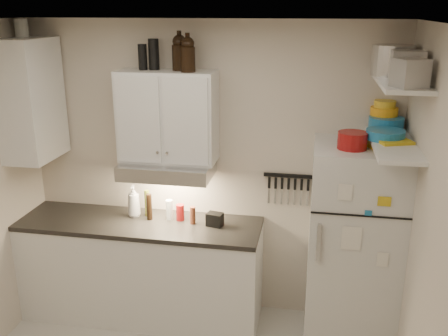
# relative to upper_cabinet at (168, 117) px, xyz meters

# --- Properties ---
(ceiling) EXTENTS (3.20, 3.00, 0.02)m
(ceiling) POSITION_rel_upper_cabinet_xyz_m (0.30, -1.33, 0.78)
(ceiling) COLOR white
(ceiling) RESTS_ON ground
(back_wall) EXTENTS (3.20, 0.02, 2.60)m
(back_wall) POSITION_rel_upper_cabinet_xyz_m (0.30, 0.18, -0.53)
(back_wall) COLOR beige
(back_wall) RESTS_ON ground
(right_wall) EXTENTS (0.02, 3.00, 2.60)m
(right_wall) POSITION_rel_upper_cabinet_xyz_m (1.91, -1.33, -0.53)
(right_wall) COLOR beige
(right_wall) RESTS_ON ground
(base_cabinet) EXTENTS (2.10, 0.60, 0.88)m
(base_cabinet) POSITION_rel_upper_cabinet_xyz_m (-0.25, -0.14, -1.39)
(base_cabinet) COLOR white
(base_cabinet) RESTS_ON floor
(countertop) EXTENTS (2.10, 0.62, 0.04)m
(countertop) POSITION_rel_upper_cabinet_xyz_m (-0.25, -0.14, -0.93)
(countertop) COLOR black
(countertop) RESTS_ON base_cabinet
(upper_cabinet) EXTENTS (0.80, 0.33, 0.75)m
(upper_cabinet) POSITION_rel_upper_cabinet_xyz_m (0.00, 0.00, 0.00)
(upper_cabinet) COLOR white
(upper_cabinet) RESTS_ON back_wall
(side_cabinet) EXTENTS (0.33, 0.55, 1.00)m
(side_cabinet) POSITION_rel_upper_cabinet_xyz_m (-1.14, -0.14, 0.12)
(side_cabinet) COLOR white
(side_cabinet) RESTS_ON left_wall
(range_hood) EXTENTS (0.76, 0.46, 0.12)m
(range_hood) POSITION_rel_upper_cabinet_xyz_m (0.00, -0.06, -0.44)
(range_hood) COLOR silver
(range_hood) RESTS_ON back_wall
(fridge) EXTENTS (0.70, 0.68, 1.70)m
(fridge) POSITION_rel_upper_cabinet_xyz_m (1.55, -0.18, -0.98)
(fridge) COLOR silver
(fridge) RESTS_ON floor
(shelf_hi) EXTENTS (0.30, 0.95, 0.03)m
(shelf_hi) POSITION_rel_upper_cabinet_xyz_m (1.75, -0.31, 0.38)
(shelf_hi) COLOR white
(shelf_hi) RESTS_ON right_wall
(shelf_lo) EXTENTS (0.30, 0.95, 0.03)m
(shelf_lo) POSITION_rel_upper_cabinet_xyz_m (1.75, -0.31, -0.07)
(shelf_lo) COLOR white
(shelf_lo) RESTS_ON right_wall
(knife_strip) EXTENTS (0.42, 0.02, 0.03)m
(knife_strip) POSITION_rel_upper_cabinet_xyz_m (1.00, 0.15, -0.51)
(knife_strip) COLOR black
(knife_strip) RESTS_ON back_wall
(dutch_oven) EXTENTS (0.24, 0.24, 0.12)m
(dutch_oven) POSITION_rel_upper_cabinet_xyz_m (1.47, -0.27, -0.06)
(dutch_oven) COLOR maroon
(dutch_oven) RESTS_ON fridge
(book_stack) EXTENTS (0.31, 0.34, 0.10)m
(book_stack) POSITION_rel_upper_cabinet_xyz_m (1.73, -0.28, -0.08)
(book_stack) COLOR gold
(book_stack) RESTS_ON fridge
(spice_jar) EXTENTS (0.08, 0.08, 0.10)m
(spice_jar) POSITION_rel_upper_cabinet_xyz_m (1.52, -0.21, -0.08)
(spice_jar) COLOR silver
(spice_jar) RESTS_ON fridge
(stock_pot) EXTENTS (0.33, 0.33, 0.22)m
(stock_pot) POSITION_rel_upper_cabinet_xyz_m (1.72, -0.09, 0.50)
(stock_pot) COLOR silver
(stock_pot) RESTS_ON shelf_hi
(tin_a) EXTENTS (0.21, 0.19, 0.20)m
(tin_a) POSITION_rel_upper_cabinet_xyz_m (1.77, -0.43, 0.49)
(tin_a) COLOR #AAAAAD
(tin_a) RESTS_ON shelf_hi
(tin_b) EXTENTS (0.23, 0.23, 0.18)m
(tin_b) POSITION_rel_upper_cabinet_xyz_m (1.75, -0.66, 0.48)
(tin_b) COLOR #AAAAAD
(tin_b) RESTS_ON shelf_hi
(bowl_teal) EXTENTS (0.26, 0.26, 0.11)m
(bowl_teal) POSITION_rel_upper_cabinet_xyz_m (1.74, 0.03, 0.00)
(bowl_teal) COLOR #1D6DA1
(bowl_teal) RESTS_ON shelf_lo
(bowl_orange) EXTENTS (0.21, 0.21, 0.06)m
(bowl_orange) POSITION_rel_upper_cabinet_xyz_m (1.72, 0.10, 0.09)
(bowl_orange) COLOR #F8A417
(bowl_orange) RESTS_ON bowl_teal
(bowl_yellow) EXTENTS (0.17, 0.17, 0.05)m
(bowl_yellow) POSITION_rel_upper_cabinet_xyz_m (1.72, 0.10, 0.15)
(bowl_yellow) COLOR gold
(bowl_yellow) RESTS_ON bowl_orange
(plates) EXTENTS (0.30, 0.30, 0.07)m
(plates) POSITION_rel_upper_cabinet_xyz_m (1.70, -0.24, -0.02)
(plates) COLOR #1D6DA1
(plates) RESTS_ON shelf_lo
(growler_a) EXTENTS (0.14, 0.14, 0.29)m
(growler_a) POSITION_rel_upper_cabinet_xyz_m (0.11, 0.03, 0.52)
(growler_a) COLOR black
(growler_a) RESTS_ON upper_cabinet
(growler_b) EXTENTS (0.13, 0.13, 0.28)m
(growler_b) POSITION_rel_upper_cabinet_xyz_m (0.20, -0.06, 0.51)
(growler_b) COLOR black
(growler_b) RESTS_ON upper_cabinet
(thermos_a) EXTENTS (0.10, 0.10, 0.25)m
(thermos_a) POSITION_rel_upper_cabinet_xyz_m (-0.11, 0.04, 0.50)
(thermos_a) COLOR black
(thermos_a) RESTS_ON upper_cabinet
(thermos_b) EXTENTS (0.09, 0.09, 0.20)m
(thermos_b) POSITION_rel_upper_cabinet_xyz_m (-0.20, 0.01, 0.48)
(thermos_b) COLOR black
(thermos_b) RESTS_ON upper_cabinet
(side_jar) EXTENTS (0.13, 0.13, 0.14)m
(side_jar) POSITION_rel_upper_cabinet_xyz_m (-1.21, -0.03, 0.70)
(side_jar) COLOR silver
(side_jar) RESTS_ON side_cabinet
(soap_bottle) EXTENTS (0.13, 0.13, 0.32)m
(soap_bottle) POSITION_rel_upper_cabinet_xyz_m (-0.33, -0.03, -0.75)
(soap_bottle) COLOR white
(soap_bottle) RESTS_ON countertop
(pepper_mill) EXTENTS (0.05, 0.05, 0.15)m
(pepper_mill) POSITION_rel_upper_cabinet_xyz_m (0.22, -0.09, -0.83)
(pepper_mill) COLOR brown
(pepper_mill) RESTS_ON countertop
(oil_bottle) EXTENTS (0.06, 0.06, 0.24)m
(oil_bottle) POSITION_rel_upper_cabinet_xyz_m (-0.22, 0.00, -0.79)
(oil_bottle) COLOR #5F691A
(oil_bottle) RESTS_ON countertop
(vinegar_bottle) EXTENTS (0.06, 0.06, 0.23)m
(vinegar_bottle) POSITION_rel_upper_cabinet_xyz_m (-0.17, -0.07, -0.79)
(vinegar_bottle) COLOR black
(vinegar_bottle) RESTS_ON countertop
(clear_bottle) EXTENTS (0.07, 0.07, 0.18)m
(clear_bottle) POSITION_rel_upper_cabinet_xyz_m (-0.00, -0.04, -0.82)
(clear_bottle) COLOR silver
(clear_bottle) RESTS_ON countertop
(red_jar) EXTENTS (0.09, 0.09, 0.14)m
(red_jar) POSITION_rel_upper_cabinet_xyz_m (0.09, -0.04, -0.83)
(red_jar) COLOR maroon
(red_jar) RESTS_ON countertop
(caddy) EXTENTS (0.15, 0.12, 0.11)m
(caddy) POSITION_rel_upper_cabinet_xyz_m (0.41, -0.10, -0.85)
(caddy) COLOR black
(caddy) RESTS_ON countertop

